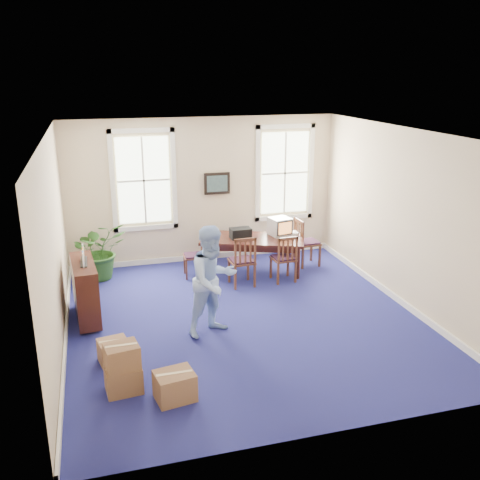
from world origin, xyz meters
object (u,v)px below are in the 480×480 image
object	(u,v)px
crt_tv	(280,226)
man	(213,281)
chair_near_left	(242,260)
credenza	(86,293)
potted_plant	(100,250)
cardboard_boxes	(136,362)
conference_table	(252,254)

from	to	relation	value
crt_tv	man	distance (m)	3.36
crt_tv	chair_near_left	xyz separation A→B (m)	(-1.08, -0.79, -0.40)
crt_tv	chair_near_left	distance (m)	1.39
credenza	potted_plant	distance (m)	1.97
crt_tv	cardboard_boxes	size ratio (longest dim) A/B	0.36
crt_tv	cardboard_boxes	distance (m)	5.22
credenza	cardboard_boxes	size ratio (longest dim) A/B	1.00
conference_table	potted_plant	size ratio (longest dim) A/B	1.78
crt_tv	cardboard_boxes	xyz separation A→B (m)	(-3.45, -3.88, -0.56)
crt_tv	potted_plant	world-z (taller)	potted_plant
conference_table	cardboard_boxes	world-z (taller)	conference_table
cardboard_boxes	potted_plant	bearing A→B (deg)	94.61
cardboard_boxes	credenza	bearing A→B (deg)	105.44
man	credenza	size ratio (longest dim) A/B	1.43
credenza	conference_table	bearing A→B (deg)	19.00
chair_near_left	man	size ratio (longest dim) A/B	0.57
potted_plant	cardboard_boxes	distance (m)	4.27
man	cardboard_boxes	world-z (taller)	man
crt_tv	credenza	distance (m)	4.40
crt_tv	conference_table	bearing A→B (deg)	171.68
chair_near_left	conference_table	bearing A→B (deg)	-123.65
potted_plant	credenza	bearing A→B (deg)	-98.61
credenza	cardboard_boxes	bearing A→B (deg)	-79.30
chair_near_left	credenza	world-z (taller)	chair_near_left
chair_near_left	potted_plant	bearing A→B (deg)	-25.82
conference_table	credenza	xyz separation A→B (m)	(-3.45, -1.52, 0.13)
cardboard_boxes	crt_tv	bearing A→B (deg)	48.30
credenza	chair_near_left	bearing A→B (deg)	9.83
potted_plant	man	bearing A→B (deg)	-60.29
conference_table	credenza	world-z (taller)	credenza
potted_plant	cardboard_boxes	xyz separation A→B (m)	(0.34, -4.25, -0.24)
conference_table	crt_tv	world-z (taller)	crt_tv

